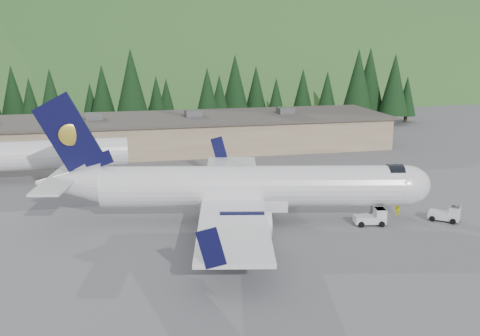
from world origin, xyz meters
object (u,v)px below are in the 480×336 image
at_px(airliner, 243,188).
at_px(ramp_worker, 398,206).
at_px(second_airliner, 11,155).
at_px(baggage_tug_a, 373,217).
at_px(terminal_building, 162,134).
at_px(baggage_tug_b, 447,214).

relative_size(airliner, ramp_worker, 19.83).
relative_size(second_airliner, baggage_tug_a, 8.70).
bearing_deg(terminal_building, second_airliner, -141.22).
xyz_separation_m(airliner, baggage_tug_a, (11.90, -3.78, -2.67)).
xyz_separation_m(second_airliner, terminal_building, (19.91, 16.00, -0.70)).
bearing_deg(airliner, baggage_tug_b, -0.85).
height_order(airliner, second_airliner, airliner).
relative_size(airliner, second_airliner, 1.38).
xyz_separation_m(baggage_tug_a, terminal_building, (-15.82, 41.55, 1.92)).
height_order(airliner, baggage_tug_a, airliner).
bearing_deg(ramp_worker, terminal_building, -89.92).
bearing_deg(terminal_building, baggage_tug_a, -69.16).
bearing_deg(second_airliner, baggage_tug_a, -35.56).
height_order(baggage_tug_b, ramp_worker, ramp_worker).
bearing_deg(baggage_tug_b, baggage_tug_a, -144.58).
xyz_separation_m(terminal_building, ramp_worker, (19.58, -39.33, -1.67)).
bearing_deg(baggage_tug_b, second_airliner, -170.85).
bearing_deg(airliner, second_airliner, 149.58).
relative_size(airliner, terminal_building, 0.53).
height_order(airliner, terminal_building, airliner).
distance_m(baggage_tug_a, terminal_building, 44.50).
bearing_deg(terminal_building, airliner, -84.08).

